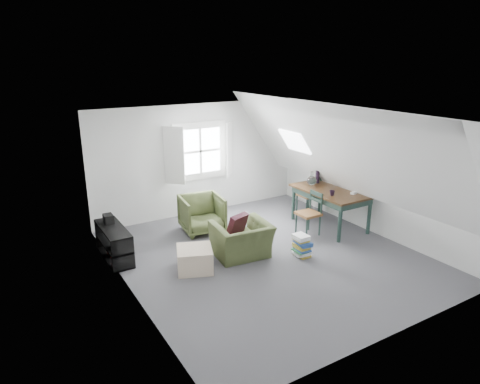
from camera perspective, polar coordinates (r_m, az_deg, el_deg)
floor at (r=7.88m, az=3.71°, el=-8.51°), size 5.50×5.50×0.00m
ceiling at (r=7.15m, az=4.11°, el=9.80°), size 5.50×5.50×0.00m
wall_back at (r=9.72m, az=-5.41°, el=4.34°), size 5.00×0.00×5.00m
wall_front at (r=5.55m, az=20.44°, el=-7.09°), size 5.00×0.00×5.00m
wall_left at (r=6.40m, az=-14.86°, el=-3.25°), size 0.00×5.50×5.50m
wall_right at (r=9.04m, az=17.05°, el=2.62°), size 0.00×5.50×5.50m
slope_left at (r=6.54m, az=-7.24°, el=2.50°), size 3.19×5.50×4.48m
slope_right at (r=8.25m, az=12.89°, el=5.33°), size 3.19×5.50×4.48m
dormer_window at (r=9.61m, az=-5.24°, el=5.41°), size 1.71×0.35×1.30m
skylight at (r=9.22m, az=7.30°, el=6.69°), size 0.35×0.75×0.47m
armchair_near at (r=7.87m, az=0.20°, el=-8.51°), size 1.05×0.94×0.63m
armchair_far at (r=8.97m, az=-5.02°, el=-5.21°), size 0.92×0.94×0.76m
throw_pillow at (r=7.76m, az=-0.37°, el=-4.40°), size 0.46×0.36×0.42m
ottoman at (r=7.36m, az=-6.06°, el=-8.88°), size 0.76×0.76×0.39m
dining_table at (r=9.15m, az=11.99°, el=-0.35°), size 0.97×1.62×0.81m
demijohn at (r=9.31m, az=9.53°, el=1.56°), size 0.21×0.21×0.29m
vase_twigs at (r=9.53m, az=10.30°, el=2.11°), size 0.09×0.10×0.70m
cup at (r=8.75m, az=12.15°, el=-0.46°), size 0.14×0.14×0.10m
paper_box at (r=8.95m, az=14.93°, el=-0.13°), size 0.14×0.11×0.04m
dining_chair_far at (r=9.82m, az=9.24°, el=-0.29°), size 0.44×0.44×0.93m
dining_chair_near at (r=8.75m, az=9.28°, el=-2.74°), size 0.41×0.41×0.88m
media_shelf at (r=7.97m, az=-16.36°, el=-6.82°), size 0.38×1.15×0.59m
electronics_box at (r=8.08m, az=-17.14°, el=-3.48°), size 0.16×0.22×0.18m
magazine_stack at (r=7.86m, az=8.23°, el=-7.09°), size 0.30×0.36×0.41m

